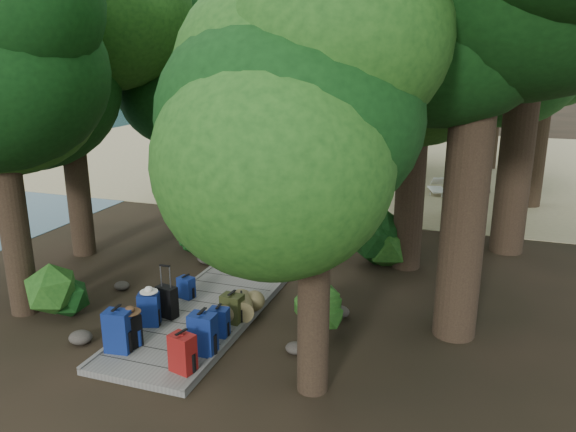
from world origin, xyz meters
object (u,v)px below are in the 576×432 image
at_px(backpack_left_a, 118,329).
at_px(backpack_right_a, 182,351).
at_px(backpack_left_c, 149,308).
at_px(backpack_left_d, 186,286).
at_px(suitcase_on_boardwalk, 167,302).
at_px(backpack_right_b, 203,332).
at_px(sun_lounger, 437,187).
at_px(backpack_right_c, 219,321).
at_px(backpack_right_d, 232,307).
at_px(duffel_right_khaki, 242,306).
at_px(kayak, 265,177).
at_px(lone_suitcase_on_sand, 340,188).
at_px(backpack_left_b, 130,328).

distance_m(backpack_left_a, backpack_right_a, 1.39).
xyz_separation_m(backpack_left_c, backpack_left_d, (0.05, 1.35, -0.11)).
bearing_deg(suitcase_on_boardwalk, backpack_right_b, -25.46).
bearing_deg(backpack_left_c, sun_lounger, 51.71).
relative_size(suitcase_on_boardwalk, sun_lounger, 0.38).
bearing_deg(backpack_left_d, backpack_right_b, -41.49).
bearing_deg(backpack_right_c, backpack_left_a, -148.23).
distance_m(backpack_left_d, backpack_right_c, 1.91).
bearing_deg(backpack_right_d, duffel_right_khaki, 78.46).
bearing_deg(backpack_left_a, backpack_right_d, 42.27).
xyz_separation_m(backpack_left_a, backpack_right_a, (1.37, -0.21, -0.06)).
distance_m(backpack_left_c, kayak, 13.14).
xyz_separation_m(suitcase_on_boardwalk, lone_suitcase_on_sand, (0.79, 10.86, -0.06)).
height_order(backpack_left_a, duffel_right_khaki, backpack_left_a).
distance_m(backpack_left_b, sun_lounger, 14.40).
xyz_separation_m(backpack_left_b, backpack_right_b, (1.34, 0.17, 0.07)).
xyz_separation_m(backpack_right_b, sun_lounger, (2.84, 13.61, -0.24)).
xyz_separation_m(backpack_left_d, suitcase_on_boardwalk, (0.09, -0.92, 0.06)).
distance_m(backpack_left_b, backpack_right_b, 1.36).
relative_size(backpack_right_a, backpack_right_c, 1.19).
bearing_deg(backpack_right_a, backpack_left_d, 131.65).
bearing_deg(backpack_right_a, sun_lounger, 92.37).
bearing_deg(sun_lounger, suitcase_on_boardwalk, -125.31).
height_order(backpack_right_a, backpack_right_b, backpack_right_b).
relative_size(backpack_left_b, lone_suitcase_on_sand, 0.94).
bearing_deg(suitcase_on_boardwalk, backpack_left_d, 108.43).
bearing_deg(backpack_right_d, backpack_right_a, -86.12).
height_order(backpack_right_a, backpack_right_d, backpack_right_a).
height_order(backpack_left_d, duffel_right_khaki, backpack_left_d).
relative_size(backpack_right_d, sun_lounger, 0.37).
height_order(backpack_right_a, kayak, backpack_right_a).
height_order(backpack_right_d, lone_suitcase_on_sand, backpack_right_d).
relative_size(backpack_left_d, sun_lounger, 0.30).
bearing_deg(backpack_right_b, backpack_left_c, 156.26).
bearing_deg(kayak, duffel_right_khaki, -47.63).
relative_size(backpack_left_d, duffel_right_khaki, 0.76).
height_order(backpack_right_b, lone_suitcase_on_sand, backpack_right_b).
bearing_deg(backpack_left_b, backpack_left_a, -88.78).
bearing_deg(backpack_right_b, backpack_right_d, 89.82).
relative_size(backpack_left_b, backpack_left_d, 1.33).
relative_size(backpack_left_b, backpack_right_d, 1.08).
distance_m(duffel_right_khaki, suitcase_on_boardwalk, 1.47).
bearing_deg(sun_lounger, backpack_right_b, -118.80).
relative_size(backpack_left_a, backpack_left_c, 1.16).
relative_size(backpack_right_d, lone_suitcase_on_sand, 0.87).
distance_m(backpack_left_b, backpack_right_c, 1.57).
xyz_separation_m(backpack_left_d, duffel_right_khaki, (1.47, -0.44, -0.03)).
distance_m(backpack_left_a, kayak, 14.14).
xyz_separation_m(backpack_right_b, kayak, (-4.08, 13.49, -0.34)).
distance_m(backpack_right_c, duffel_right_khaki, 0.87).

